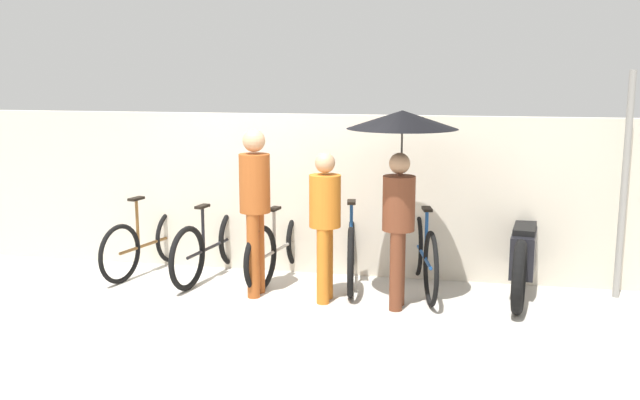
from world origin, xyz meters
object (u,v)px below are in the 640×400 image
at_px(parked_bicycle_3, 351,249).
at_px(pedestrian_leading, 255,199).
at_px(motorcycle, 523,254).
at_px(parked_bicycle_0, 148,242).
at_px(pedestrian_trailing, 401,149).
at_px(pedestrian_center, 325,216).
at_px(parked_bicycle_2, 282,246).
at_px(parked_bicycle_4, 423,253).
at_px(parked_bicycle_1, 212,245).

distance_m(parked_bicycle_3, pedestrian_leading, 1.29).
bearing_deg(motorcycle, pedestrian_leading, 110.75).
height_order(parked_bicycle_0, parked_bicycle_3, parked_bicycle_0).
bearing_deg(pedestrian_trailing, motorcycle, 30.44).
relative_size(pedestrian_center, motorcycle, 0.70).
relative_size(parked_bicycle_2, pedestrian_leading, 1.01).
bearing_deg(pedestrian_center, parked_bicycle_3, 78.44).
bearing_deg(parked_bicycle_4, pedestrian_leading, 96.58).
height_order(pedestrian_trailing, motorcycle, pedestrian_trailing).
bearing_deg(parked_bicycle_2, parked_bicycle_3, -78.87).
height_order(pedestrian_center, pedestrian_trailing, pedestrian_trailing).
height_order(parked_bicycle_1, parked_bicycle_3, parked_bicycle_3).
relative_size(parked_bicycle_0, parked_bicycle_3, 0.92).
xyz_separation_m(parked_bicycle_0, motorcycle, (4.25, 0.06, 0.06)).
relative_size(parked_bicycle_0, pedestrian_center, 1.05).
xyz_separation_m(parked_bicycle_1, parked_bicycle_4, (2.40, -0.00, 0.03)).
bearing_deg(pedestrian_center, parked_bicycle_0, 165.75).
xyz_separation_m(parked_bicycle_1, motorcycle, (3.45, 0.10, 0.05)).
xyz_separation_m(parked_bicycle_0, pedestrian_center, (2.23, -0.64, 0.53)).
bearing_deg(parked_bicycle_0, parked_bicycle_4, -76.88).
xyz_separation_m(parked_bicycle_2, pedestrian_center, (0.63, -0.69, 0.51)).
distance_m(parked_bicycle_2, parked_bicycle_4, 1.60).
bearing_deg(parked_bicycle_3, motorcycle, -98.05).
distance_m(parked_bicycle_1, pedestrian_center, 1.64).
distance_m(pedestrian_center, pedestrian_trailing, 1.02).
height_order(pedestrian_leading, motorcycle, pedestrian_leading).
relative_size(parked_bicycle_3, pedestrian_trailing, 0.90).
bearing_deg(parked_bicycle_3, pedestrian_center, 158.58).
xyz_separation_m(parked_bicycle_2, motorcycle, (2.65, 0.01, 0.04)).
bearing_deg(parked_bicycle_4, parked_bicycle_0, 77.96).
height_order(parked_bicycle_3, pedestrian_center, pedestrian_center).
xyz_separation_m(parked_bicycle_2, pedestrian_trailing, (1.39, -0.65, 1.21)).
relative_size(parked_bicycle_2, parked_bicycle_4, 0.97).
bearing_deg(parked_bicycle_2, parked_bicycle_4, -82.67).
relative_size(parked_bicycle_1, motorcycle, 0.81).
xyz_separation_m(parked_bicycle_3, motorcycle, (1.85, 0.00, 0.03)).
distance_m(parked_bicycle_2, motorcycle, 2.65).
bearing_deg(parked_bicycle_3, pedestrian_leading, 117.32).
relative_size(parked_bicycle_2, motorcycle, 0.81).
bearing_deg(parked_bicycle_2, pedestrian_leading, -179.72).
relative_size(parked_bicycle_2, pedestrian_trailing, 0.90).
bearing_deg(pedestrian_center, parked_bicycle_2, 134.39).
distance_m(parked_bicycle_0, parked_bicycle_3, 2.40).
relative_size(parked_bicycle_0, pedestrian_trailing, 0.82).
height_order(parked_bicycle_2, parked_bicycle_4, parked_bicycle_4).
relative_size(pedestrian_leading, pedestrian_center, 1.14).
xyz_separation_m(parked_bicycle_0, parked_bicycle_2, (1.60, 0.05, 0.02)).
bearing_deg(motorcycle, parked_bicycle_1, 99.04).
xyz_separation_m(parked_bicycle_4, pedestrian_trailing, (-0.21, -0.57, 1.18)).
distance_m(parked_bicycle_1, pedestrian_leading, 1.11).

